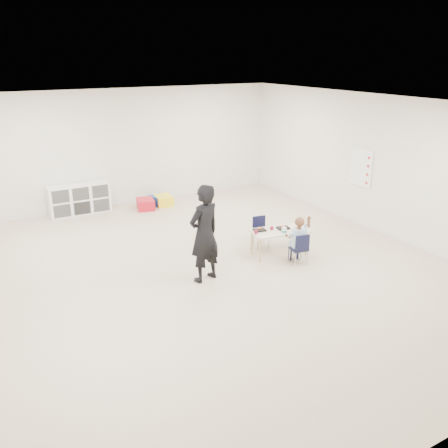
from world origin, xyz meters
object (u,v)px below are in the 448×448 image
chair_near (299,248)px  cubby_shelf (79,199)px  child (299,240)px  table (279,242)px  adult (204,234)px

chair_near → cubby_shelf: cubby_shelf is taller
child → chair_near: bearing=99.9°
table → chair_near: chair_near is taller
cubby_shelf → chair_near: bearing=-60.5°
chair_near → adult: size_ratio=0.36×
adult → cubby_shelf: bearing=-94.5°
table → adult: adult is taller
chair_near → cubby_shelf: 5.49m
table → cubby_shelf: cubby_shelf is taller
table → child: child is taller
table → child: size_ratio=1.24×
child → adult: (-1.75, 0.24, 0.36)m
chair_near → adult: bearing=-178.0°
table → chair_near: 0.51m
child → cubby_shelf: size_ratio=0.65×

